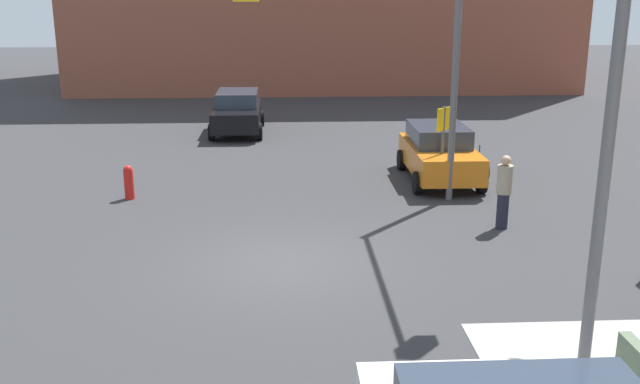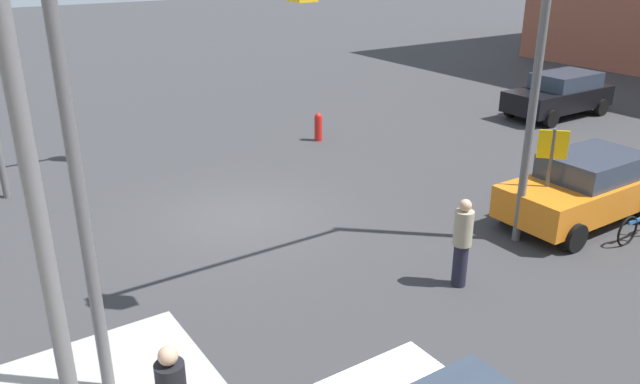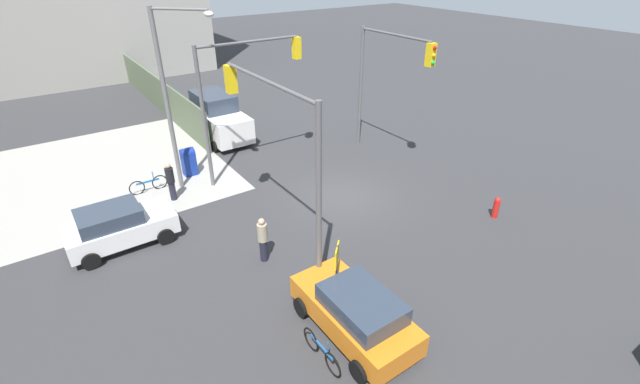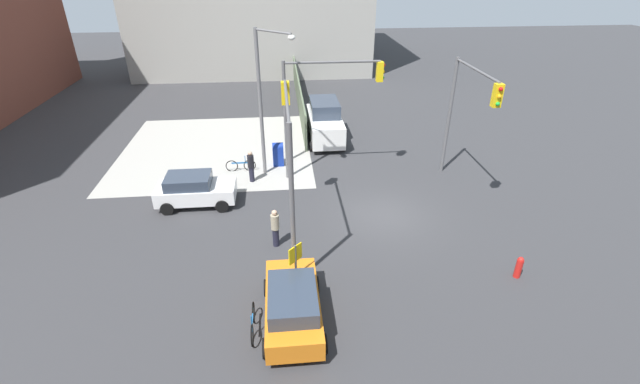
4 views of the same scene
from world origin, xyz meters
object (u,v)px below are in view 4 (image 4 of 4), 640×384
mailbox_blue (278,153)px  hatchback_white (195,189)px  traffic_signal_nw_corner (289,148)px  street_lamp_corner (265,94)px  traffic_signal_ne_corner (323,97)px  pedestrian_crossing (251,166)px  bicycle_at_crosswalk (253,323)px  bicycle_leaning_on_fence (241,165)px  hatchback_orange (293,304)px  van_white_delivery (325,121)px  pedestrian_waiting (275,227)px  traffic_signal_se_corner (467,104)px  fire_hydrant (519,267)px

mailbox_blue → hatchback_white: hatchback_white is taller
traffic_signal_nw_corner → street_lamp_corner: size_ratio=0.81×
traffic_signal_ne_corner → pedestrian_crossing: (-0.30, 4.01, -3.67)m
bicycle_at_crosswalk → traffic_signal_ne_corner: bearing=-17.2°
hatchback_white → bicycle_leaning_on_fence: bearing=-28.9°
hatchback_orange → van_white_delivery: van_white_delivery is taller
pedestrian_crossing → bicycle_leaning_on_fence: size_ratio=1.04×
traffic_signal_nw_corner → pedestrian_crossing: size_ratio=3.58×
pedestrian_waiting → bicycle_at_crosswalk: (-4.80, 0.80, -0.59)m
bicycle_at_crosswalk → traffic_signal_se_corner: bearing=-48.2°
traffic_signal_nw_corner → fire_hydrant: 10.04m
pedestrian_crossing → bicycle_at_crosswalk: (-11.00, -0.50, -0.61)m
street_lamp_corner → hatchback_orange: 12.16m
van_white_delivery → hatchback_white: bearing=137.5°
street_lamp_corner → bicycle_at_crosswalk: (-11.74, 0.46, -4.35)m
traffic_signal_nw_corner → bicycle_at_crosswalk: size_ratio=3.71×
traffic_signal_nw_corner → hatchback_white: bearing=48.4°
traffic_signal_nw_corner → mailbox_blue: (8.43, 0.50, -3.89)m
pedestrian_crossing → pedestrian_waiting: 6.33m
van_white_delivery → bicycle_at_crosswalk: bearing=166.0°
hatchback_orange → van_white_delivery: 16.85m
pedestrian_waiting → hatchback_orange: bearing=103.6°
bicycle_leaning_on_fence → traffic_signal_nw_corner: bearing=-161.0°
hatchback_orange → bicycle_leaning_on_fence: 12.43m
van_white_delivery → pedestrian_crossing: (-5.84, 4.70, -0.33)m
traffic_signal_ne_corner → bicycle_leaning_on_fence: size_ratio=3.71×
traffic_signal_nw_corner → pedestrian_waiting: 3.80m
hatchback_white → pedestrian_crossing: size_ratio=2.13×
traffic_signal_nw_corner → pedestrian_crossing: bearing=17.3°
traffic_signal_ne_corner → van_white_delivery: bearing=-7.1°
traffic_signal_nw_corner → hatchback_white: size_ratio=1.68×
fire_hydrant → pedestrian_crossing: pedestrian_crossing is taller
street_lamp_corner → van_white_delivery: 7.19m
pedestrian_crossing → mailbox_blue: bearing=51.1°
street_lamp_corner → bicycle_leaning_on_fence: street_lamp_corner is taller
traffic_signal_se_corner → bicycle_leaning_on_fence: (3.00, 11.70, -4.26)m
traffic_signal_nw_corner → bicycle_at_crosswalk: 6.46m
hatchback_white → bicycle_at_crosswalk: 9.33m
street_lamp_corner → hatchback_white: (-2.99, 3.67, -3.86)m
traffic_signal_nw_corner → van_white_delivery: 13.01m
traffic_signal_se_corner → street_lamp_corner: street_lamp_corner is taller
traffic_signal_ne_corner → bicycle_at_crosswalk: 12.58m
mailbox_blue → van_white_delivery: 5.03m
traffic_signal_ne_corner → street_lamp_corner: bearing=81.8°
street_lamp_corner → mailbox_blue: 4.17m
fire_hydrant → hatchback_orange: bearing=100.0°
fire_hydrant → pedestrian_crossing: bearing=49.3°
street_lamp_corner → hatchback_orange: (-11.50, -0.89, -3.86)m
bicycle_leaning_on_fence → hatchback_orange: bearing=-168.1°
mailbox_blue → van_white_delivery: (3.84, -3.20, 0.52)m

